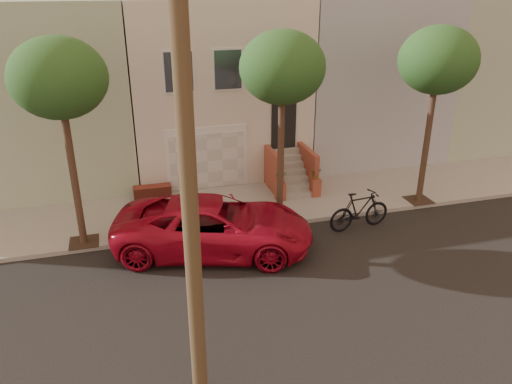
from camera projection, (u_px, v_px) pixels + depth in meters
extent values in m
plane|color=black|center=(289.00, 287.00, 13.68)|extent=(90.00, 90.00, 0.00)
cube|color=gray|center=(242.00, 206.00, 18.38)|extent=(40.00, 3.70, 0.15)
cube|color=#BFB4A3|center=(209.00, 80.00, 22.14)|extent=(7.00, 8.00, 7.00)
cube|color=#95A484|center=(46.00, 88.00, 20.46)|extent=(6.50, 8.00, 7.00)
cube|color=#95989D|center=(348.00, 73.00, 23.82)|extent=(6.50, 8.00, 7.00)
cube|color=#95A484|center=(465.00, 67.00, 25.42)|extent=(6.50, 8.00, 7.00)
cube|color=silver|center=(207.00, 158.00, 19.29)|extent=(3.20, 0.12, 2.50)
cube|color=silver|center=(207.00, 161.00, 19.28)|extent=(2.90, 0.06, 2.20)
cube|color=gray|center=(218.00, 207.00, 18.13)|extent=(3.20, 3.70, 0.02)
cube|color=maroon|center=(152.00, 191.00, 18.87)|extent=(1.40, 0.45, 0.44)
cube|color=black|center=(284.00, 124.00, 19.55)|extent=(1.00, 0.06, 2.00)
cube|color=#3F4751|center=(179.00, 72.00, 17.69)|extent=(1.00, 0.06, 1.40)
cube|color=silver|center=(179.00, 72.00, 17.71)|extent=(1.15, 0.05, 1.55)
cube|color=#3F4751|center=(228.00, 70.00, 18.14)|extent=(1.00, 0.06, 1.40)
cube|color=silver|center=(228.00, 70.00, 18.16)|extent=(1.15, 0.05, 1.55)
cube|color=#3F4751|center=(275.00, 67.00, 18.58)|extent=(1.00, 0.06, 1.40)
cube|color=silver|center=(275.00, 67.00, 18.60)|extent=(1.15, 0.05, 1.55)
cube|color=gray|center=(297.00, 195.00, 18.89)|extent=(1.20, 0.28, 0.20)
cube|color=gray|center=(295.00, 187.00, 19.05)|extent=(1.20, 0.28, 0.20)
cube|color=gray|center=(293.00, 180.00, 19.22)|extent=(1.20, 0.28, 0.20)
cube|color=gray|center=(291.00, 172.00, 19.39)|extent=(1.20, 0.28, 0.20)
cube|color=gray|center=(288.00, 165.00, 19.56)|extent=(1.20, 0.28, 0.20)
cube|color=gray|center=(286.00, 158.00, 19.73)|extent=(1.20, 0.28, 0.20)
cube|color=gray|center=(284.00, 151.00, 19.89)|extent=(1.20, 0.28, 0.20)
cube|color=brown|center=(273.00, 172.00, 19.18)|extent=(0.18, 1.96, 1.60)
cube|color=brown|center=(307.00, 168.00, 19.52)|extent=(0.18, 1.96, 1.60)
cube|color=brown|center=(280.00, 191.00, 18.58)|extent=(0.35, 0.35, 0.70)
imported|color=#1B4217|center=(281.00, 177.00, 18.35)|extent=(0.40, 0.35, 0.45)
cube|color=brown|center=(315.00, 187.00, 18.92)|extent=(0.35, 0.35, 0.70)
imported|color=#1B4217|center=(316.00, 173.00, 18.70)|extent=(0.41, 0.35, 0.45)
cube|color=#2D2116|center=(84.00, 242.00, 15.71)|extent=(0.90, 0.90, 0.02)
cylinder|color=#3D261C|center=(75.00, 181.00, 14.88)|extent=(0.22, 0.22, 4.20)
ellipsoid|color=#1B4217|center=(58.00, 78.00, 13.67)|extent=(2.70, 2.57, 2.29)
cube|color=#2D2116|center=(279.00, 217.00, 17.32)|extent=(0.90, 0.90, 0.02)
cylinder|color=#3D261C|center=(281.00, 161.00, 16.49)|extent=(0.22, 0.22, 4.20)
ellipsoid|color=#1B4217|center=(283.00, 67.00, 15.28)|extent=(2.70, 2.57, 2.29)
cube|color=#2D2116|center=(418.00, 200.00, 18.68)|extent=(0.90, 0.90, 0.02)
cylinder|color=#3D261C|center=(426.00, 147.00, 17.85)|extent=(0.22, 0.22, 4.20)
ellipsoid|color=#1B4217|center=(438.00, 60.00, 16.64)|extent=(2.70, 2.57, 2.29)
cylinder|color=#463520|center=(188.00, 166.00, 8.13)|extent=(0.30, 0.30, 10.00)
imported|color=#A20B20|center=(214.00, 226.00, 15.24)|extent=(6.59, 4.40, 1.68)
imported|color=black|center=(360.00, 210.00, 16.64)|extent=(2.30, 0.87, 1.35)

